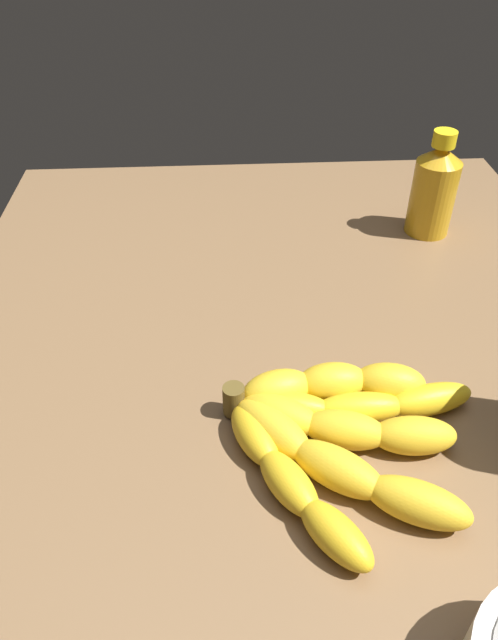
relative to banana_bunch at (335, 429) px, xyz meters
The scene contains 3 objects.
ground_plane 9.98cm from the banana_bunch, 14.19° to the left, with size 97.59×74.70×3.34cm, color brown.
banana_bunch is the anchor object (origin of this frame).
honey_bottle 40.12cm from the banana_bunch, 27.80° to the right, with size 5.73×5.73×13.76cm.
Camera 1 is at (-42.81, 7.10, 41.09)cm, focal length 33.59 mm.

